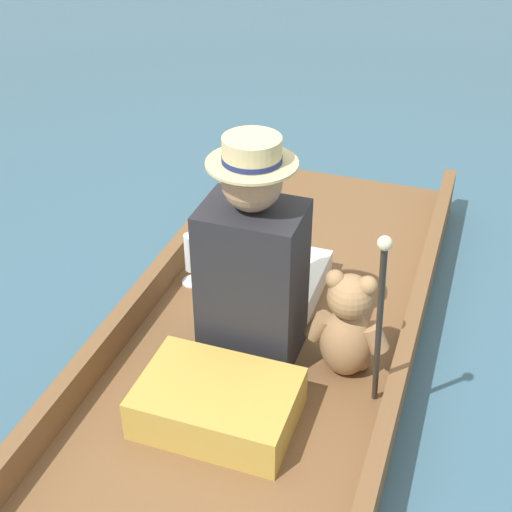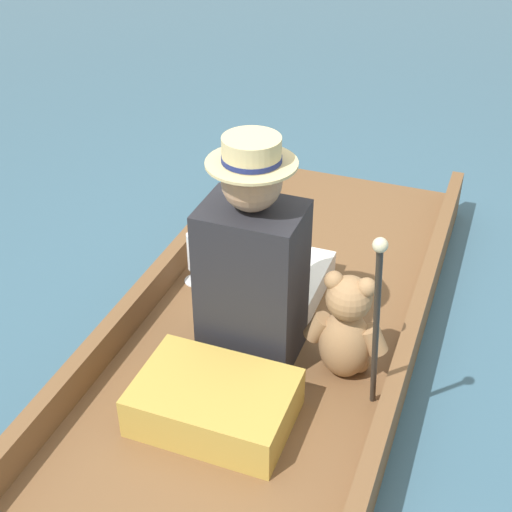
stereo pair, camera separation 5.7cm
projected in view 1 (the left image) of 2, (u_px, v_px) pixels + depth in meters
The scene contains 7 objects.
ground_plane at pixel (276, 339), 3.01m from camera, with size 16.00×16.00×0.00m, color #385B70.
punt_boat at pixel (277, 326), 2.97m from camera, with size 1.14×2.68×0.25m.
seat_cushion at pixel (217, 403), 2.43m from camera, with size 0.53×0.37×0.16m.
seated_person at pixel (259, 269), 2.65m from camera, with size 0.36×0.78×0.89m.
teddy_bear at pixel (347, 327), 2.56m from camera, with size 0.31×0.18×0.45m.
wine_glass at pixel (191, 255), 3.08m from camera, with size 0.10×0.10×0.24m.
walking_cane at pixel (380, 315), 2.19m from camera, with size 0.04×0.26×0.82m.
Camera 1 is at (0.67, -2.21, 1.96)m, focal length 50.00 mm.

